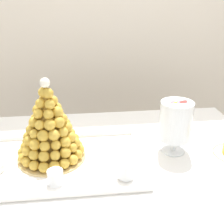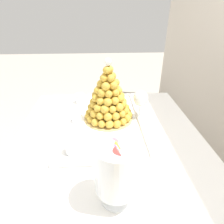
{
  "view_description": "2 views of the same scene",
  "coord_description": "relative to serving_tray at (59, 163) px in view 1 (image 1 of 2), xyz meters",
  "views": [
    {
      "loc": [
        -0.15,
        -1.0,
        1.43
      ],
      "look_at": [
        -0.03,
        0.04,
        0.98
      ],
      "focal_mm": 44.85,
      "sensor_mm": 36.0,
      "label": 1
    },
    {
      "loc": [
        0.64,
        -0.03,
        1.36
      ],
      "look_at": [
        -0.08,
        0.01,
        0.96
      ],
      "focal_mm": 30.09,
      "sensor_mm": 36.0,
      "label": 2
    }
  ],
  "objects": [
    {
      "name": "dessert_cup_centre",
      "position": [
        0.25,
        -0.13,
        0.03
      ],
      "size": [
        0.06,
        0.06,
        0.06
      ],
      "color": "silver",
      "rests_on": "serving_tray"
    },
    {
      "name": "wine_glass",
      "position": [
        -0.03,
        0.22,
        0.12
      ],
      "size": [
        0.08,
        0.08,
        0.17
      ],
      "color": "silver",
      "rests_on": "buffet_table"
    },
    {
      "name": "buffet_table",
      "position": [
        0.25,
        0.03,
        -0.11
      ],
      "size": [
        1.29,
        0.94,
        0.8
      ],
      "color": "brown",
      "rests_on": "ground_plane"
    },
    {
      "name": "dessert_cup_mid_left",
      "position": [
        -0.0,
        -0.13,
        0.03
      ],
      "size": [
        0.06,
        0.06,
        0.05
      ],
      "color": "silver",
      "rests_on": "serving_tray"
    },
    {
      "name": "serving_tray",
      "position": [
        0.0,
        0.0,
        0.0
      ],
      "size": [
        0.67,
        0.42,
        0.02
      ],
      "color": "white",
      "rests_on": "buffet_table"
    },
    {
      "name": "croquembouche",
      "position": [
        -0.03,
        0.04,
        0.13
      ],
      "size": [
        0.27,
        0.27,
        0.34
      ],
      "color": "tan",
      "rests_on": "serving_tray"
    },
    {
      "name": "macaron_goblet",
      "position": [
        0.48,
        0.04,
        0.14
      ],
      "size": [
        0.14,
        0.14,
        0.24
      ],
      "color": "white",
      "rests_on": "buffet_table"
    },
    {
      "name": "backdrop_wall",
      "position": [
        0.25,
        1.08,
        0.44
      ],
      "size": [
        4.8,
        0.1,
        2.5
      ],
      "primitive_type": "cube",
      "color": "silver",
      "rests_on": "ground_plane"
    }
  ]
}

